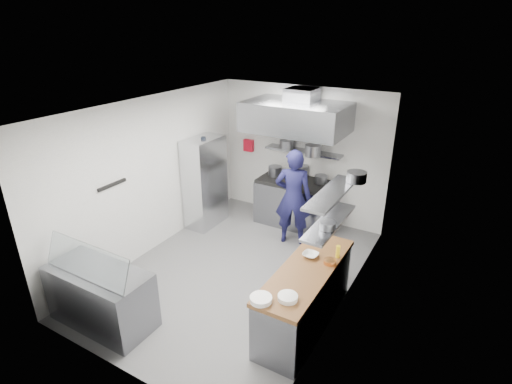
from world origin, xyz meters
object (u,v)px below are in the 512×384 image
Objects in this scene: gas_range at (296,204)px; chef at (293,197)px; wire_rack at (205,182)px; display_case at (101,297)px.

chef is (0.25, -0.73, 0.48)m from gas_range.
gas_range is 0.86× the size of chef.
wire_rack is at bearing -13.02° from chef.
wire_rack reaches higher than display_case.
wire_rack reaches higher than gas_range.
wire_rack is at bearing 99.81° from display_case.
display_case is (-1.08, -4.10, -0.03)m from gas_range.
display_case is (0.55, -3.18, -0.50)m from wire_rack.
gas_range is 1.93m from wire_rack.
display_case is (-1.33, -3.37, -0.50)m from chef.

